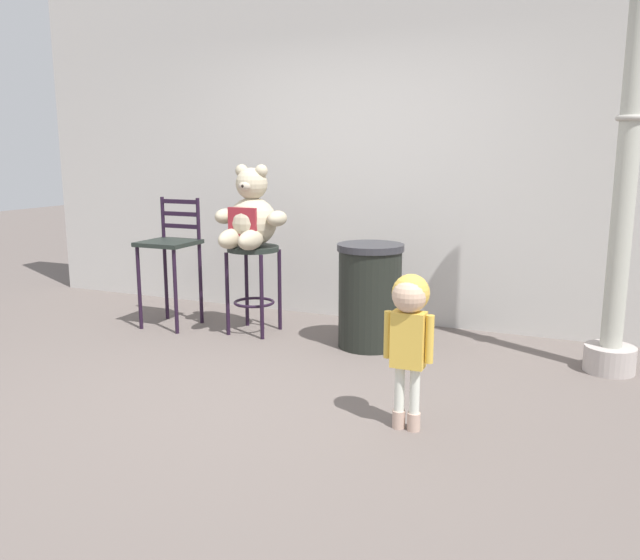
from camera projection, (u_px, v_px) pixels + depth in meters
ground_plane at (244, 392)px, 4.05m from camera, size 24.00×24.00×0.00m
building_wall at (363, 142)px, 5.70m from camera, size 6.75×0.30×3.13m
bar_stool_with_teddy at (253, 270)px, 5.30m from camera, size 0.42×0.42×0.73m
teddy_bear at (250, 217)px, 5.18m from camera, size 0.62×0.55×0.66m
child_walking at (409, 318)px, 3.40m from camera, size 0.27×0.22×0.85m
trash_bin at (370, 295)px, 4.93m from camera, size 0.51×0.51×0.80m
lamppost at (624, 201)px, 4.20m from camera, size 0.34×0.34×2.93m
bar_chair_empty at (171, 250)px, 5.49m from camera, size 0.43×0.43×1.10m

